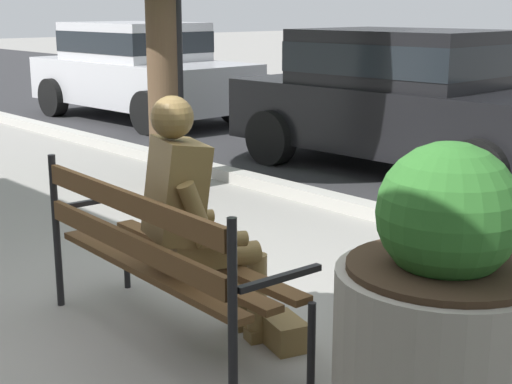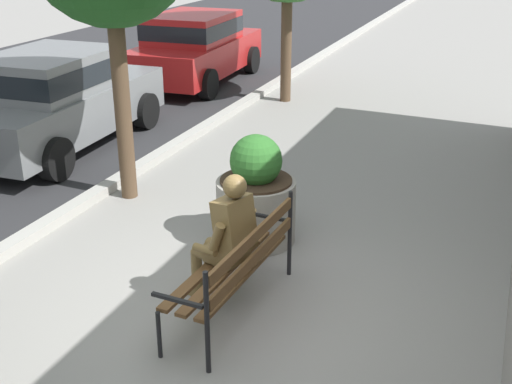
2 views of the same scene
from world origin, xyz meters
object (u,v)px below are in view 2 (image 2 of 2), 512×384
concrete_planter (256,198)px  parked_car_red (195,46)px  park_bench (238,263)px  bronze_statue_seated (224,240)px  parked_car_grey (55,97)px

concrete_planter → parked_car_red: parked_car_red is taller
parked_car_red → park_bench: bearing=-150.6°
bronze_statue_seated → parked_car_red: size_ratio=0.33×
park_bench → bronze_statue_seated: (0.15, 0.20, 0.12)m
concrete_planter → park_bench: bearing=-164.0°
bronze_statue_seated → parked_car_grey: bearing=54.2°
bronze_statue_seated → parked_car_grey: 5.52m
bronze_statue_seated → concrete_planter: size_ratio=1.07×
parked_car_grey → parked_car_red: same height
park_bench → parked_car_red: parked_car_red is taller
bronze_statue_seated → parked_car_red: parked_car_red is taller
parked_car_grey → parked_car_red: size_ratio=1.00×
concrete_planter → bronze_statue_seated: bearing=-170.5°
concrete_planter → parked_car_grey: (1.88, 4.25, 0.31)m
park_bench → parked_car_red: 9.52m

